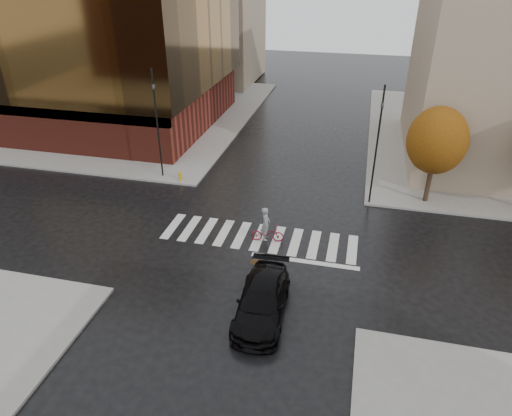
{
  "coord_description": "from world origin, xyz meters",
  "views": [
    {
      "loc": [
        5.16,
        -21.86,
        14.85
      ],
      "look_at": [
        -0.18,
        0.48,
        2.0
      ],
      "focal_mm": 32.0,
      "sensor_mm": 36.0,
      "label": 1
    }
  ],
  "objects_px": {
    "sedan": "(262,301)",
    "cyclist": "(267,230)",
    "traffic_light_ne": "(378,138)",
    "traffic_light_nw": "(156,116)",
    "fire_hydrant": "(180,175)"
  },
  "relations": [
    {
      "from": "sedan",
      "to": "fire_hydrant",
      "type": "xyz_separation_m",
      "value": [
        -9.02,
        12.4,
        -0.25
      ]
    },
    {
      "from": "sedan",
      "to": "fire_hydrant",
      "type": "height_order",
      "value": "sedan"
    },
    {
      "from": "traffic_light_nw",
      "to": "traffic_light_ne",
      "type": "height_order",
      "value": "traffic_light_nw"
    },
    {
      "from": "sedan",
      "to": "traffic_light_ne",
      "type": "bearing_deg",
      "value": 66.46
    },
    {
      "from": "traffic_light_nw",
      "to": "fire_hydrant",
      "type": "bearing_deg",
      "value": 73.94
    },
    {
      "from": "sedan",
      "to": "cyclist",
      "type": "xyz_separation_m",
      "value": [
        -1.12,
        6.15,
        -0.03
      ]
    },
    {
      "from": "sedan",
      "to": "fire_hydrant",
      "type": "distance_m",
      "value": 15.34
    },
    {
      "from": "sedan",
      "to": "fire_hydrant",
      "type": "bearing_deg",
      "value": 123.4
    },
    {
      "from": "fire_hydrant",
      "to": "traffic_light_nw",
      "type": "bearing_deg",
      "value": 163.52
    },
    {
      "from": "traffic_light_ne",
      "to": "traffic_light_nw",
      "type": "bearing_deg",
      "value": -15.38
    },
    {
      "from": "fire_hydrant",
      "to": "sedan",
      "type": "bearing_deg",
      "value": -53.97
    },
    {
      "from": "cyclist",
      "to": "traffic_light_nw",
      "type": "height_order",
      "value": "traffic_light_nw"
    },
    {
      "from": "traffic_light_nw",
      "to": "fire_hydrant",
      "type": "height_order",
      "value": "traffic_light_nw"
    },
    {
      "from": "fire_hydrant",
      "to": "traffic_light_ne",
      "type": "bearing_deg",
      "value": -0.84
    },
    {
      "from": "cyclist",
      "to": "traffic_light_ne",
      "type": "distance_m",
      "value": 9.27
    }
  ]
}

